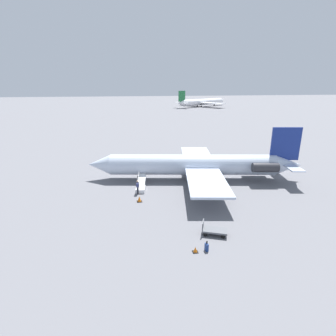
# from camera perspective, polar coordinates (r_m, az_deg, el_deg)

# --- Properties ---
(ground_plane) EXTENTS (600.00, 600.00, 0.00)m
(ground_plane) POSITION_cam_1_polar(r_m,az_deg,el_deg) (37.36, 5.29, -2.48)
(ground_plane) COLOR slate
(airplane_main) EXTENTS (29.66, 22.53, 7.42)m
(airplane_main) POSITION_cam_1_polar(r_m,az_deg,el_deg) (36.76, 6.91, 0.78)
(airplane_main) COLOR silver
(airplane_main) RESTS_ON ground
(airplane_far_center) EXTENTS (39.55, 31.27, 9.80)m
(airplane_far_center) POSITION_cam_1_polar(r_m,az_deg,el_deg) (169.17, 7.45, 14.08)
(airplane_far_center) COLOR white
(airplane_far_center) RESTS_ON ground
(boarding_stairs) EXTENTS (1.77, 4.14, 1.80)m
(boarding_stairs) POSITION_cam_1_polar(r_m,az_deg,el_deg) (33.59, -5.92, -4.15)
(boarding_stairs) COLOR silver
(boarding_stairs) RESTS_ON ground
(passenger) EXTENTS (0.39, 0.56, 1.74)m
(passenger) POSITION_cam_1_polar(r_m,az_deg,el_deg) (32.24, -6.63, -3.94)
(passenger) COLOR #23232D
(passenger) RESTS_ON ground
(luggage_cart) EXTENTS (2.46, 1.88, 1.22)m
(luggage_cart) POSITION_cam_1_polar(r_m,az_deg,el_deg) (24.28, 9.81, -13.14)
(luggage_cart) COLOR #595B60
(luggage_cart) RESTS_ON ground
(suitcase) EXTENTS (0.25, 0.38, 0.88)m
(suitcase) POSITION_cam_1_polar(r_m,az_deg,el_deg) (22.21, 8.39, -16.67)
(suitcase) COLOR navy
(suitcase) RESTS_ON ground
(traffic_cone_near_stairs) EXTENTS (0.60, 0.60, 0.66)m
(traffic_cone_near_stairs) POSITION_cam_1_polar(r_m,az_deg,el_deg) (30.36, -6.25, -6.76)
(traffic_cone_near_stairs) COLOR black
(traffic_cone_near_stairs) RESTS_ON ground
(traffic_cone_near_cart) EXTENTS (0.44, 0.44, 0.48)m
(traffic_cone_near_cart) POSITION_cam_1_polar(r_m,az_deg,el_deg) (22.01, 5.96, -17.27)
(traffic_cone_near_cart) COLOR black
(traffic_cone_near_cart) RESTS_ON ground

